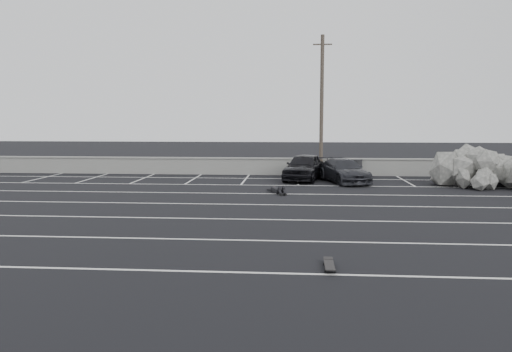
# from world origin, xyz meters

# --- Properties ---
(ground) EXTENTS (120.00, 120.00, 0.00)m
(ground) POSITION_xyz_m (0.00, 0.00, 0.00)
(ground) COLOR black
(ground) RESTS_ON ground
(seawall) EXTENTS (50.00, 0.45, 1.06)m
(seawall) POSITION_xyz_m (0.00, 14.00, 0.55)
(seawall) COLOR gray
(seawall) RESTS_ON ground
(stall_lines) EXTENTS (36.00, 20.05, 0.01)m
(stall_lines) POSITION_xyz_m (-0.08, 4.41, 0.00)
(stall_lines) COLOR silver
(stall_lines) RESTS_ON ground
(car_left) EXTENTS (2.77, 4.72, 1.51)m
(car_left) POSITION_xyz_m (1.35, 11.46, 0.75)
(car_left) COLOR black
(car_left) RESTS_ON ground
(car_right) EXTENTS (3.00, 4.74, 1.28)m
(car_right) POSITION_xyz_m (3.50, 10.56, 0.64)
(car_right) COLOR #232328
(car_right) RESTS_ON ground
(utility_pole) EXTENTS (1.11, 0.22, 8.35)m
(utility_pole) POSITION_xyz_m (2.38, 13.20, 4.23)
(utility_pole) COLOR #4C4238
(utility_pole) RESTS_ON ground
(trash_bin) EXTENTS (0.80, 0.80, 1.02)m
(trash_bin) POSITION_xyz_m (4.58, 13.60, 0.52)
(trash_bin) COLOR black
(trash_bin) RESTS_ON ground
(riprap_pile) EXTENTS (6.13, 4.86, 1.57)m
(riprap_pile) POSITION_xyz_m (10.77, 9.40, 0.62)
(riprap_pile) COLOR gray
(riprap_pile) RESTS_ON ground
(person) EXTENTS (2.10, 2.64, 0.43)m
(person) POSITION_xyz_m (-0.02, 6.44, 0.21)
(person) COLOR black
(person) RESTS_ON ground
(skateboard) EXTENTS (0.25, 0.87, 0.10)m
(skateboard) POSITION_xyz_m (1.61, -5.56, 0.08)
(skateboard) COLOR black
(skateboard) RESTS_ON ground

